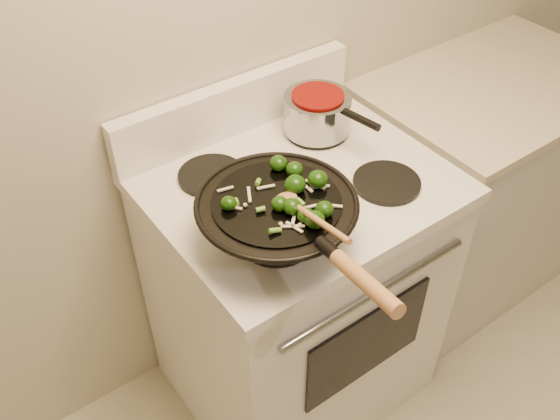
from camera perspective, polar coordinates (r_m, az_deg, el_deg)
stove at (r=1.99m, az=1.39°, el=-7.36°), size 0.78×0.67×1.08m
counter_unit at (r=2.49m, az=17.27°, el=2.16°), size 0.89×0.62×0.91m
wok at (r=1.44m, az=-0.22°, el=-0.78°), size 0.38×0.63×0.21m
stirfry at (r=1.41m, az=1.38°, el=1.61°), size 0.25×0.25×0.04m
wooden_spoon at (r=1.35m, az=2.08°, el=-0.02°), size 0.06×0.26×0.07m
saucepan at (r=1.81m, az=3.46°, el=8.91°), size 0.19×0.31×0.11m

